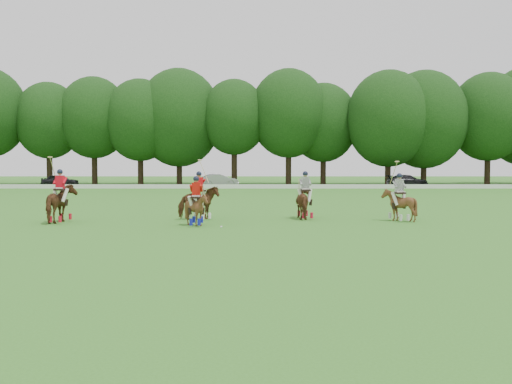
{
  "coord_description": "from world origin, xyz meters",
  "views": [
    {
      "loc": [
        2.65,
        -21.87,
        2.77
      ],
      "look_at": [
        2.64,
        4.2,
        1.4
      ],
      "focal_mm": 40.0,
      "sensor_mm": 36.0,
      "label": 1
    }
  ],
  "objects_px": {
    "polo_red_c": "(196,208)",
    "polo_stripe_b": "(399,204)",
    "polo_stripe_a": "(305,202)",
    "car_left": "(60,181)",
    "polo_ball": "(221,227)",
    "car_mid": "(219,180)",
    "polo_red_b": "(199,202)",
    "car_right": "(408,181)",
    "polo_red_a": "(60,203)"
  },
  "relations": [
    {
      "from": "car_mid",
      "to": "polo_stripe_b",
      "type": "xyz_separation_m",
      "value": [
        10.95,
        -37.73,
        0.08
      ]
    },
    {
      "from": "polo_red_b",
      "to": "polo_red_c",
      "type": "distance_m",
      "value": 2.67
    },
    {
      "from": "polo_stripe_b",
      "to": "polo_red_a",
      "type": "bearing_deg",
      "value": -177.62
    },
    {
      "from": "polo_red_b",
      "to": "polo_stripe_a",
      "type": "distance_m",
      "value": 5.16
    },
    {
      "from": "car_mid",
      "to": "polo_ball",
      "type": "bearing_deg",
      "value": 166.91
    },
    {
      "from": "polo_red_c",
      "to": "polo_red_b",
      "type": "bearing_deg",
      "value": 93.22
    },
    {
      "from": "polo_red_c",
      "to": "car_left",
      "type": "bearing_deg",
      "value": 116.25
    },
    {
      "from": "polo_red_b",
      "to": "polo_stripe_a",
      "type": "xyz_separation_m",
      "value": [
        5.15,
        0.41,
        0.01
      ]
    },
    {
      "from": "car_mid",
      "to": "polo_stripe_b",
      "type": "distance_m",
      "value": 39.29
    },
    {
      "from": "polo_red_b",
      "to": "polo_stripe_b",
      "type": "xyz_separation_m",
      "value": [
        9.46,
        -0.7,
        -0.03
      ]
    },
    {
      "from": "polo_stripe_b",
      "to": "polo_ball",
      "type": "distance_m",
      "value": 8.67
    },
    {
      "from": "car_mid",
      "to": "polo_red_a",
      "type": "xyz_separation_m",
      "value": [
        -4.72,
        -38.38,
        0.18
      ]
    },
    {
      "from": "car_left",
      "to": "polo_stripe_b",
      "type": "height_order",
      "value": "polo_stripe_b"
    },
    {
      "from": "car_right",
      "to": "polo_ball",
      "type": "xyz_separation_m",
      "value": [
        -18.6,
        -40.49,
        -0.63
      ]
    },
    {
      "from": "car_mid",
      "to": "polo_ball",
      "type": "xyz_separation_m",
      "value": [
        2.77,
        -40.49,
        -0.68
      ]
    },
    {
      "from": "polo_ball",
      "to": "polo_red_a",
      "type": "bearing_deg",
      "value": 164.29
    },
    {
      "from": "polo_red_c",
      "to": "polo_stripe_b",
      "type": "height_order",
      "value": "polo_stripe_b"
    },
    {
      "from": "polo_stripe_a",
      "to": "polo_ball",
      "type": "height_order",
      "value": "polo_stripe_a"
    },
    {
      "from": "car_right",
      "to": "polo_red_b",
      "type": "xyz_separation_m",
      "value": [
        -19.88,
        -37.03,
        0.16
      ]
    },
    {
      "from": "polo_red_a",
      "to": "polo_red_b",
      "type": "relative_size",
      "value": 1.04
    },
    {
      "from": "polo_ball",
      "to": "car_left",
      "type": "bearing_deg",
      "value": 117.09
    },
    {
      "from": "car_right",
      "to": "polo_stripe_a",
      "type": "height_order",
      "value": "polo_stripe_a"
    },
    {
      "from": "car_left",
      "to": "car_right",
      "type": "bearing_deg",
      "value": -93.95
    },
    {
      "from": "car_right",
      "to": "polo_red_b",
      "type": "distance_m",
      "value": 42.03
    },
    {
      "from": "polo_red_c",
      "to": "polo_stripe_a",
      "type": "xyz_separation_m",
      "value": [
        5.0,
        3.07,
        0.08
      ]
    },
    {
      "from": "polo_red_a",
      "to": "polo_stripe_b",
      "type": "relative_size",
      "value": 1.07
    },
    {
      "from": "polo_red_b",
      "to": "polo_ball",
      "type": "height_order",
      "value": "polo_red_b"
    },
    {
      "from": "car_mid",
      "to": "polo_stripe_a",
      "type": "distance_m",
      "value": 37.22
    },
    {
      "from": "polo_red_c",
      "to": "polo_stripe_a",
      "type": "bearing_deg",
      "value": 31.6
    },
    {
      "from": "car_mid",
      "to": "polo_stripe_a",
      "type": "xyz_separation_m",
      "value": [
        6.64,
        -36.62,
        0.12
      ]
    },
    {
      "from": "car_left",
      "to": "car_mid",
      "type": "distance_m",
      "value": 17.93
    },
    {
      "from": "polo_red_c",
      "to": "polo_ball",
      "type": "height_order",
      "value": "polo_red_c"
    },
    {
      "from": "car_left",
      "to": "polo_stripe_a",
      "type": "xyz_separation_m",
      "value": [
        24.58,
        -36.62,
        0.15
      ]
    },
    {
      "from": "car_left",
      "to": "polo_red_c",
      "type": "distance_m",
      "value": 44.26
    },
    {
      "from": "polo_stripe_a",
      "to": "polo_red_c",
      "type": "bearing_deg",
      "value": -148.4
    },
    {
      "from": "polo_stripe_a",
      "to": "car_left",
      "type": "bearing_deg",
      "value": 123.87
    },
    {
      "from": "polo_stripe_a",
      "to": "polo_red_a",
      "type": "bearing_deg",
      "value": -171.19
    },
    {
      "from": "car_right",
      "to": "polo_red_a",
      "type": "distance_m",
      "value": 46.41
    },
    {
      "from": "car_mid",
      "to": "polo_stripe_b",
      "type": "relative_size",
      "value": 1.57
    },
    {
      "from": "car_left",
      "to": "car_mid",
      "type": "bearing_deg",
      "value": -93.95
    },
    {
      "from": "car_left",
      "to": "polo_stripe_a",
      "type": "bearing_deg",
      "value": -150.08
    },
    {
      "from": "polo_red_b",
      "to": "polo_stripe_b",
      "type": "relative_size",
      "value": 1.03
    },
    {
      "from": "car_right",
      "to": "polo_red_a",
      "type": "height_order",
      "value": "polo_red_a"
    },
    {
      "from": "car_right",
      "to": "polo_ball",
      "type": "height_order",
      "value": "car_right"
    },
    {
      "from": "car_left",
      "to": "polo_red_c",
      "type": "height_order",
      "value": "polo_red_c"
    },
    {
      "from": "polo_stripe_b",
      "to": "polo_ball",
      "type": "height_order",
      "value": "polo_stripe_b"
    },
    {
      "from": "polo_red_b",
      "to": "polo_red_c",
      "type": "bearing_deg",
      "value": -86.78
    },
    {
      "from": "car_mid",
      "to": "polo_red_a",
      "type": "height_order",
      "value": "polo_red_a"
    },
    {
      "from": "car_mid",
      "to": "car_right",
      "type": "xyz_separation_m",
      "value": [
        21.38,
        0.0,
        -0.04
      ]
    },
    {
      "from": "polo_red_c",
      "to": "polo_stripe_b",
      "type": "relative_size",
      "value": 0.78
    }
  ]
}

